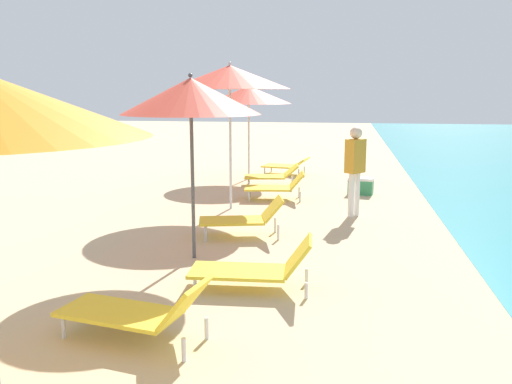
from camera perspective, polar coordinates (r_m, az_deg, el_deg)
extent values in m
cube|color=yellow|center=(5.39, -14.41, -12.34)|extent=(1.23, 0.76, 0.04)
cube|color=yellow|center=(4.95, -7.49, -11.54)|extent=(0.43, 0.61, 0.41)
cylinder|color=silver|center=(5.55, -19.83, -13.42)|extent=(0.04, 0.04, 0.22)
cylinder|color=silver|center=(5.87, -16.92, -11.88)|extent=(0.04, 0.04, 0.22)
cylinder|color=silver|center=(4.87, -7.71, -16.33)|extent=(0.04, 0.04, 0.22)
cylinder|color=silver|center=(5.24, -5.30, -14.28)|extent=(0.04, 0.04, 0.22)
cylinder|color=#4C4C51|center=(7.41, -6.76, 0.44)|extent=(0.05, 0.05, 2.01)
cone|color=#E54C38|center=(7.29, -6.97, 10.12)|extent=(1.89, 1.89, 0.48)
sphere|color=#4C4C51|center=(7.30, -7.02, 12.25)|extent=(0.06, 0.06, 0.06)
cube|color=yellow|center=(8.59, -2.61, -3.08)|extent=(1.14, 0.79, 0.04)
cube|color=yellow|center=(8.59, 1.79, -1.78)|extent=(0.44, 0.62, 0.36)
cylinder|color=silver|center=(8.40, -5.40, -4.45)|extent=(0.04, 0.04, 0.25)
cylinder|color=silver|center=(8.85, -5.35, -3.67)|extent=(0.04, 0.04, 0.25)
cylinder|color=silver|center=(8.45, 2.39, -4.31)|extent=(0.04, 0.04, 0.25)
cylinder|color=silver|center=(8.90, 2.04, -3.55)|extent=(0.04, 0.04, 0.25)
cube|color=yellow|center=(6.42, -1.93, -8.46)|extent=(1.17, 0.66, 0.04)
cube|color=yellow|center=(6.29, 4.53, -6.77)|extent=(0.35, 0.60, 0.42)
cylinder|color=silver|center=(6.31, -6.51, -9.97)|extent=(0.04, 0.04, 0.19)
cylinder|color=silver|center=(6.75, -5.63, -8.54)|extent=(0.04, 0.04, 0.19)
cylinder|color=silver|center=(6.17, 5.37, -10.42)|extent=(0.04, 0.04, 0.19)
cylinder|color=silver|center=(6.63, 5.42, -8.92)|extent=(0.04, 0.04, 0.19)
cylinder|color=silver|center=(10.53, -2.75, 4.49)|extent=(0.05, 0.05, 2.35)
cone|color=#E54C38|center=(10.47, -2.82, 12.14)|extent=(2.37, 2.37, 0.45)
sphere|color=silver|center=(10.48, -2.83, 13.53)|extent=(0.06, 0.06, 0.06)
cube|color=yellow|center=(11.58, 1.26, 0.41)|extent=(1.06, 0.74, 0.04)
cube|color=yellow|center=(11.55, 4.40, 1.28)|extent=(0.38, 0.65, 0.35)
cylinder|color=silver|center=(11.36, -0.75, -0.47)|extent=(0.04, 0.04, 0.23)
cylinder|color=silver|center=(11.87, -0.61, 0.02)|extent=(0.04, 0.04, 0.23)
cylinder|color=silver|center=(11.35, 4.72, -0.51)|extent=(0.04, 0.04, 0.23)
cylinder|color=silver|center=(11.86, 4.62, -0.02)|extent=(0.04, 0.04, 0.23)
cylinder|color=silver|center=(14.21, -0.78, 5.39)|extent=(0.05, 0.05, 1.99)
cone|color=#E54C38|center=(14.14, -0.80, 10.33)|extent=(2.24, 2.24, 0.45)
sphere|color=silver|center=(14.14, -0.80, 11.37)|extent=(0.06, 0.06, 0.06)
cube|color=yellow|center=(15.12, 2.58, 2.79)|extent=(1.03, 0.85, 0.04)
cube|color=yellow|center=(14.93, 4.85, 3.17)|extent=(0.47, 0.74, 0.26)
cylinder|color=silver|center=(14.97, 0.92, 2.23)|extent=(0.04, 0.04, 0.21)
cylinder|color=silver|center=(15.53, 1.64, 2.54)|extent=(0.04, 0.04, 0.21)
cylinder|color=silver|center=(14.68, 4.58, 2.03)|extent=(0.04, 0.04, 0.21)
cylinder|color=silver|center=(15.25, 5.18, 2.34)|extent=(0.04, 0.04, 0.21)
cube|color=yellow|center=(13.28, 0.94, 1.64)|extent=(1.07, 0.77, 0.04)
cube|color=yellow|center=(13.27, 3.78, 2.31)|extent=(0.44, 0.68, 0.31)
cylinder|color=silver|center=(13.04, -0.80, 0.94)|extent=(0.04, 0.04, 0.20)
cylinder|color=silver|center=(13.57, -0.72, 1.33)|extent=(0.04, 0.04, 0.20)
cylinder|color=silver|center=(13.05, 3.97, 0.92)|extent=(0.04, 0.04, 0.20)
cylinder|color=silver|center=(13.58, 3.87, 1.31)|extent=(0.04, 0.04, 0.20)
cylinder|color=silver|center=(10.20, 10.69, -0.22)|extent=(0.11, 0.11, 0.83)
cylinder|color=silver|center=(10.06, 10.11, -0.34)|extent=(0.11, 0.11, 0.83)
cube|color=orange|center=(10.02, 10.54, 3.80)|extent=(0.40, 0.42, 0.62)
sphere|color=beige|center=(9.98, 10.63, 6.22)|extent=(0.22, 0.22, 0.22)
cube|color=#338C59|center=(12.37, 11.09, 0.49)|extent=(0.59, 0.39, 0.33)
cube|color=white|center=(12.34, 11.13, 1.37)|extent=(0.60, 0.40, 0.06)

